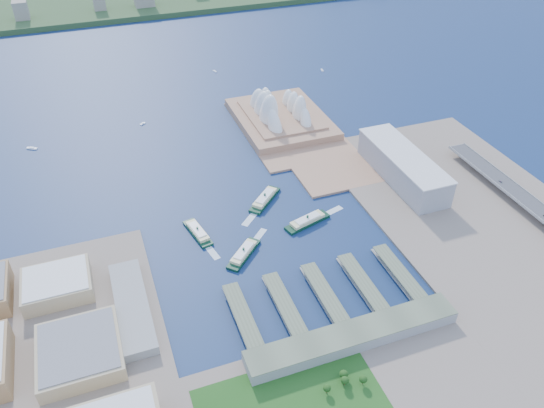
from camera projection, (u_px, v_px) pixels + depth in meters
name	position (u px, v px, depth m)	size (l,w,h in m)	color
ground	(283.00, 253.00, 575.33)	(3000.00, 3000.00, 0.00)	#0F2647
west_land	(40.00, 405.00, 425.94)	(220.00, 390.00, 3.00)	#7C6D5F
east_land	(495.00, 231.00, 603.25)	(240.00, 500.00, 3.00)	#7C6D5F
peninsula	(287.00, 128.00, 800.35)	(135.00, 220.00, 3.00)	#A07457
far_shore	(140.00, 3.00, 1310.94)	(2200.00, 260.00, 12.00)	#2D4926
opera_house	(281.00, 104.00, 796.58)	(134.00, 180.00, 58.00)	white
toaster_building	(403.00, 166.00, 677.52)	(45.00, 155.00, 35.00)	gray
west_buildings	(35.00, 359.00, 443.42)	(200.00, 280.00, 27.00)	#A07B50
ferry_wharves	(324.00, 294.00, 519.87)	(184.00, 90.00, 9.30)	#555E47
terminal_building	(353.00, 336.00, 472.31)	(200.00, 28.00, 12.00)	gray
ferry_a	(198.00, 231.00, 597.85)	(13.58, 53.36, 10.09)	#0C311E
ferry_b	(265.00, 197.00, 648.75)	(14.87, 58.41, 11.05)	#0C311E
ferry_c	(244.00, 252.00, 569.03)	(13.79, 54.18, 10.24)	#0C311E
ferry_d	(307.00, 220.00, 613.52)	(14.69, 57.73, 10.92)	#0C311E
boat_a	(32.00, 148.00, 751.90)	(3.82, 15.28, 2.95)	white
boat_b	(143.00, 124.00, 811.64)	(3.14, 8.96, 2.42)	white
boat_c	(322.00, 70.00, 980.46)	(3.08, 10.56, 2.37)	white
boat_e	(215.00, 71.00, 976.03)	(3.19, 10.01, 2.46)	white
car_c	(500.00, 181.00, 659.25)	(1.90, 4.69, 1.36)	slate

